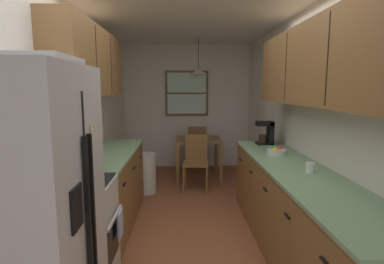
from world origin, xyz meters
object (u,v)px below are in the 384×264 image
at_px(dining_chair_far, 196,145).
at_px(table_serving_bowl, 195,137).
at_px(coffee_maker, 267,132).
at_px(mug_by_coffeemaker, 311,168).
at_px(refrigerator, 28,227).
at_px(dining_table, 198,145).
at_px(microwave_over_range, 48,80).
at_px(trash_bin, 145,173).
at_px(stove_range, 73,236).
at_px(dining_chair_near, 196,159).
at_px(fruit_bowl, 276,151).
at_px(storage_canister, 90,158).

xyz_separation_m(dining_chair_far, table_serving_bowl, (-0.06, -0.63, 0.27)).
relative_size(coffee_maker, mug_by_coffeemaker, 2.79).
distance_m(refrigerator, dining_table, 4.06).
height_order(refrigerator, dining_table, refrigerator).
xyz_separation_m(refrigerator, microwave_over_range, (-0.14, 0.72, 0.83)).
relative_size(microwave_over_range, trash_bin, 0.98).
distance_m(stove_range, trash_bin, 2.43).
distance_m(stove_range, table_serving_bowl, 3.35).
height_order(dining_chair_near, dining_chair_far, same).
relative_size(dining_chair_far, coffee_maker, 2.86).
distance_m(microwave_over_range, fruit_bowl, 2.49).
bearing_deg(dining_chair_far, microwave_over_range, -108.96).
bearing_deg(fruit_bowl, dining_chair_near, 120.82).
bearing_deg(stove_range, storage_canister, 90.56).
bearing_deg(dining_chair_far, trash_bin, -122.94).
relative_size(refrigerator, trash_bin, 2.84).
bearing_deg(refrigerator, microwave_over_range, 101.05).
bearing_deg(fruit_bowl, mug_by_coffeemaker, -85.18).
relative_size(refrigerator, mug_by_coffeemaker, 15.89).
bearing_deg(stove_range, mug_by_coffeemaker, 8.15).
distance_m(refrigerator, stove_range, 0.84).
relative_size(refrigerator, storage_canister, 9.80).
bearing_deg(mug_by_coffeemaker, dining_chair_far, 103.99).
distance_m(coffee_maker, table_serving_bowl, 1.72).
bearing_deg(microwave_over_range, dining_chair_far, 71.04).
xyz_separation_m(microwave_over_range, table_serving_bowl, (1.24, 3.15, -0.95)).
distance_m(dining_chair_far, storage_canister, 3.46).
bearing_deg(table_serving_bowl, fruit_bowl, -67.36).
bearing_deg(fruit_bowl, storage_canister, -165.40).
bearing_deg(refrigerator, dining_chair_near, 71.50).
bearing_deg(dining_table, dining_chair_far, 90.35).
distance_m(dining_chair_near, fruit_bowl, 1.75).
bearing_deg(fruit_bowl, microwave_over_range, -152.65).
distance_m(refrigerator, table_serving_bowl, 4.02).
xyz_separation_m(stove_range, coffee_maker, (2.05, 1.73, 0.59)).
xyz_separation_m(dining_chair_near, dining_chair_far, (0.06, 1.24, 0.00)).
bearing_deg(coffee_maker, dining_chair_far, 112.82).
xyz_separation_m(dining_chair_far, coffee_maker, (0.86, -2.05, 0.56)).
height_order(refrigerator, storage_canister, refrigerator).
bearing_deg(dining_chair_far, fruit_bowl, -73.42).
bearing_deg(refrigerator, fruit_bowl, 42.77).
relative_size(dining_chair_far, table_serving_bowl, 4.87).
xyz_separation_m(dining_table, dining_chair_near, (-0.07, -0.62, -0.12)).
distance_m(trash_bin, fruit_bowl, 2.23).
height_order(stove_range, table_serving_bowl, stove_range).
xyz_separation_m(microwave_over_range, coffee_maker, (2.16, 1.73, -0.66)).
xyz_separation_m(microwave_over_range, fruit_bowl, (2.10, 1.08, -0.79)).
xyz_separation_m(refrigerator, trash_bin, (0.27, 3.13, -0.58)).
xyz_separation_m(stove_range, table_serving_bowl, (1.12, 3.15, 0.30)).
distance_m(dining_table, coffee_maker, 1.73).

